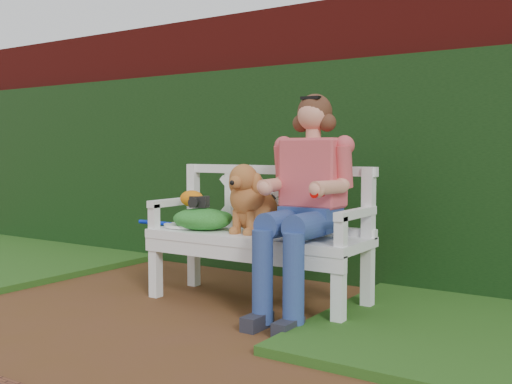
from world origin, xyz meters
The scene contains 11 objects.
ground centered at (0.00, 0.00, 0.00)m, with size 60.00×60.00×0.00m, color #553318.
brick_wall centered at (0.00, 1.90, 1.10)m, with size 10.00×0.30×2.20m, color #61110E.
ivy_hedge centered at (0.00, 1.68, 0.85)m, with size 10.00×0.18×1.70m, color #183712.
grass_left centered at (-2.40, 0.90, 0.03)m, with size 2.60×2.00×0.05m, color #214616.
garden_bench centered at (0.57, 0.74, 0.24)m, with size 1.58×0.60×0.48m, color white, non-canonical shape.
seated_woman centered at (0.97, 0.72, 0.67)m, with size 0.56×0.75×1.33m, color #E15783, non-canonical shape.
dog centered at (0.53, 0.75, 0.71)m, with size 0.31×0.42×0.46m, color #AA8248, non-canonical shape.
tennis_racket centered at (-0.02, 0.68, 0.50)m, with size 0.63×0.27×0.03m, color white, non-canonical shape.
green_bag centered at (0.16, 0.68, 0.55)m, with size 0.44×0.34×0.15m, color green, non-canonical shape.
camera_item centered at (0.13, 0.69, 0.67)m, with size 0.12×0.09×0.08m, color black.
baseball_glove centered at (0.05, 0.71, 0.69)m, with size 0.18×0.13×0.11m, color orange.
Camera 1 is at (2.71, -2.54, 1.02)m, focal length 42.00 mm.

